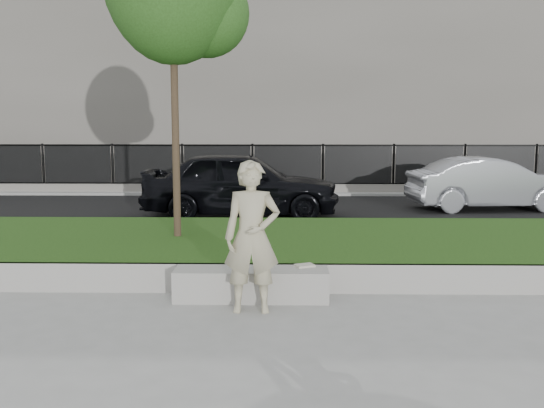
{
  "coord_description": "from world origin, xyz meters",
  "views": [
    {
      "loc": [
        0.37,
        -6.9,
        2.29
      ],
      "look_at": [
        0.22,
        1.2,
        1.19
      ],
      "focal_mm": 40.0,
      "sensor_mm": 36.0,
      "label": 1
    }
  ],
  "objects_px": {
    "car_silver": "(490,184)",
    "man": "(252,237)",
    "stone_bench": "(251,284)",
    "car_dark": "(241,184)",
    "book": "(305,265)"
  },
  "relations": [
    {
      "from": "car_silver",
      "to": "man",
      "type": "bearing_deg",
      "value": 140.84
    },
    {
      "from": "stone_bench",
      "to": "man",
      "type": "distance_m",
      "value": 0.86
    },
    {
      "from": "stone_bench",
      "to": "car_dark",
      "type": "height_order",
      "value": "car_dark"
    },
    {
      "from": "man",
      "to": "book",
      "type": "bearing_deg",
      "value": 41.21
    },
    {
      "from": "book",
      "to": "car_silver",
      "type": "bearing_deg",
      "value": 33.82
    },
    {
      "from": "stone_bench",
      "to": "man",
      "type": "xyz_separation_m",
      "value": [
        0.04,
        -0.48,
        0.72
      ]
    },
    {
      "from": "stone_bench",
      "to": "man",
      "type": "relative_size",
      "value": 1.08
    },
    {
      "from": "car_dark",
      "to": "car_silver",
      "type": "height_order",
      "value": "car_dark"
    },
    {
      "from": "book",
      "to": "car_silver",
      "type": "height_order",
      "value": "car_silver"
    },
    {
      "from": "stone_bench",
      "to": "car_silver",
      "type": "xyz_separation_m",
      "value": [
        5.73,
        7.98,
        0.51
      ]
    },
    {
      "from": "book",
      "to": "car_silver",
      "type": "distance_m",
      "value": 9.31
    },
    {
      "from": "stone_bench",
      "to": "car_dark",
      "type": "relative_size",
      "value": 0.43
    },
    {
      "from": "car_dark",
      "to": "car_silver",
      "type": "bearing_deg",
      "value": -78.51
    },
    {
      "from": "book",
      "to": "stone_bench",
      "type": "bearing_deg",
      "value": 168.51
    },
    {
      "from": "book",
      "to": "man",
      "type": "bearing_deg",
      "value": -159.97
    }
  ]
}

